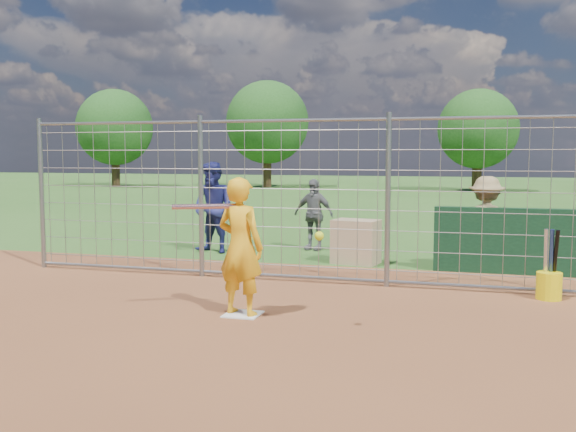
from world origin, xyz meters
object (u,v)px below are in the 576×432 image
(bystander_c, at_px, (486,224))
(bystander_a, at_px, (213,207))
(equipment_bin, at_px, (356,242))
(batter, at_px, (240,247))
(bucket_with_bats, at_px, (549,282))
(bystander_b, at_px, (313,214))

(bystander_c, bearing_deg, bystander_a, -7.11)
(equipment_bin, bearing_deg, batter, -89.63)
(batter, height_order, bucket_with_bats, batter)
(bystander_b, xyz_separation_m, bystander_c, (3.39, -1.53, 0.07))
(bystander_c, bearing_deg, bystander_b, -24.96)
(batter, relative_size, bystander_b, 1.15)
(bystander_c, distance_m, bucket_with_bats, 2.26)
(bystander_b, relative_size, equipment_bin, 1.85)
(bystander_c, bearing_deg, bucket_with_bats, 110.82)
(bystander_b, height_order, bucket_with_bats, bystander_b)
(bystander_a, relative_size, equipment_bin, 2.29)
(bystander_c, xyz_separation_m, bucket_with_bats, (0.80, -2.04, -0.56))
(bystander_a, distance_m, bucket_with_bats, 6.61)
(batter, bearing_deg, bystander_b, -71.10)
(bystander_a, height_order, bucket_with_bats, bystander_a)
(bystander_c, xyz_separation_m, equipment_bin, (-2.25, 0.12, -0.41))
(bystander_b, height_order, bystander_c, bystander_c)
(equipment_bin, bearing_deg, bystander_b, 139.17)
(bystander_c, relative_size, equipment_bin, 2.02)
(batter, relative_size, equipment_bin, 2.14)
(batter, bearing_deg, bucket_with_bats, -138.00)
(bystander_a, relative_size, bystander_b, 1.24)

